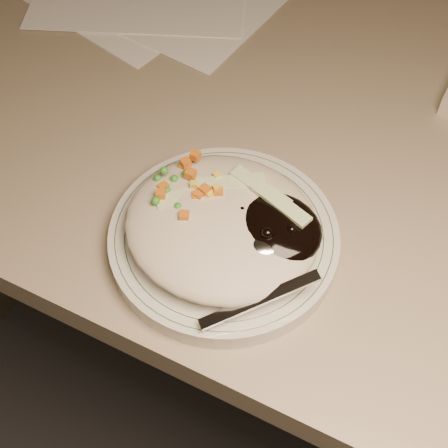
% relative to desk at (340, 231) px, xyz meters
% --- Properties ---
extents(desk, '(1.40, 0.70, 0.74)m').
position_rel_desk_xyz_m(desk, '(0.00, 0.00, 0.00)').
color(desk, gray).
rests_on(desk, ground).
extents(plate, '(0.23, 0.23, 0.02)m').
position_rel_desk_xyz_m(plate, '(-0.08, -0.22, 0.21)').
color(plate, silver).
rests_on(plate, desk).
extents(plate_rim, '(0.22, 0.22, 0.00)m').
position_rel_desk_xyz_m(plate_rim, '(-0.08, -0.22, 0.22)').
color(plate_rim, '#144723').
rests_on(plate_rim, plate).
extents(meal, '(0.21, 0.19, 0.05)m').
position_rel_desk_xyz_m(meal, '(-0.07, -0.22, 0.24)').
color(meal, '#BBB097').
rests_on(meal, plate).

